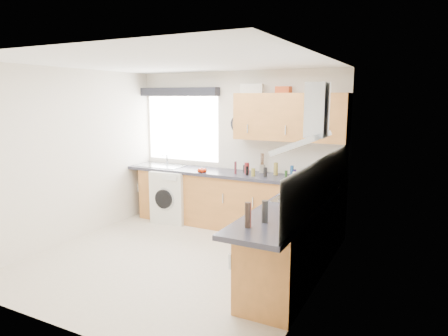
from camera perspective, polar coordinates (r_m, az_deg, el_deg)
The scene contains 40 objects.
ground_plane at distance 5.38m, azimuth -6.68°, elevation -12.84°, with size 3.60×3.60×0.00m, color beige.
ceiling at distance 4.97m, azimuth -7.29°, elevation 14.74°, with size 3.60×3.60×0.02m, color white.
wall_back at distance 6.58m, azimuth 1.84°, elevation 2.75°, with size 3.60×0.02×2.50m, color silver.
wall_front at distance 3.71m, azimuth -22.74°, elevation -3.79°, with size 3.60×0.02×2.50m, color silver.
wall_left at distance 6.21m, azimuth -20.88°, elevation 1.65°, with size 0.02×3.60×2.50m, color silver.
wall_right at distance 4.30m, azimuth 13.34°, elevation -1.45°, with size 0.02×3.60×2.50m, color silver.
window at distance 7.05m, azimuth -5.96°, elevation 5.64°, with size 1.40×0.02×1.10m, color beige.
window_blind at distance 6.96m, azimuth -6.47°, elevation 10.77°, with size 1.50×0.18×0.14m, color black.
splashback at distance 4.60m, azimuth 14.09°, elevation -1.62°, with size 0.01×3.00×0.54m, color white.
base_cab_back at distance 6.52m, azimuth -0.09°, elevation -4.65°, with size 3.00×0.58×0.86m, color #9F632C.
base_cab_corner at distance 5.98m, azimuth 13.71°, elevation -6.32°, with size 0.60×0.60×0.86m, color #9F632C.
base_cab_right at distance 4.74m, azimuth 9.92°, elevation -10.57°, with size 0.58×2.10×0.86m, color #9F632C.
worktop_back at distance 6.37m, azimuth 0.66°, elevation -0.81°, with size 3.60×0.62×0.05m, color #24242D.
worktop_right at distance 4.46m, azimuth 9.39°, elevation -5.71°, with size 0.62×2.42×0.05m, color #24242D.
sink at distance 7.04m, azimuth -9.07°, elevation 0.65°, with size 0.84×0.46×0.10m, color #AAB2BC, non-canonical shape.
oven at distance 4.88m, azimuth 10.34°, elevation -10.04°, with size 0.56×0.58×0.85m, color black.
hob_plate at distance 4.73m, azimuth 10.52°, elevation -4.43°, with size 0.52×0.52×0.01m, color #AAB2BC.
extractor_hood at distance 4.57m, azimuth 12.07°, elevation 5.86°, with size 0.52×0.78×0.66m, color #AAB2BC, non-canonical shape.
upper_cabinets at distance 6.02m, azimuth 9.41°, elevation 7.20°, with size 1.70×0.35×0.70m, color #9F632C.
washing_machine at distance 6.88m, azimuth -7.21°, elevation -3.89°, with size 0.60×0.58×0.88m, color beige.
wall_clock at distance 6.50m, azimuth 2.18°, elevation 6.29°, with size 0.31×0.31×0.04m, color black.
casserole at distance 6.32m, azimuth 4.03°, elevation 11.25°, with size 0.34×0.24×0.14m, color beige.
storage_box at distance 6.15m, azimuth 8.51°, elevation 11.00°, with size 0.21×0.18×0.10m, color #BA451D.
utensil_pot at distance 6.34m, azimuth 5.46°, elevation -0.10°, with size 0.09×0.09×0.13m, color gray.
kitchen_roll at distance 5.15m, azimuth 10.34°, elevation -1.94°, with size 0.11×0.11×0.24m, color beige.
tomato_cluster at distance 6.36m, azimuth -3.16°, elevation -0.33°, with size 0.14×0.14×0.06m, color #A71F05, non-canonical shape.
jar_0 at distance 6.34m, azimuth 2.99°, elevation -0.10°, with size 0.06×0.06×0.12m, color black.
jar_1 at distance 6.03m, azimuth 4.19°, elevation -0.62°, with size 0.06×0.06×0.12m, color olive.
jar_2 at distance 6.11m, azimuth 3.31°, elevation -0.40°, with size 0.04×0.04×0.14m, color black.
jar_3 at distance 5.86m, azimuth 9.66°, elevation -0.64°, with size 0.05×0.05×0.21m, color navy.
jar_4 at distance 5.90m, azimuth 8.85°, elevation -0.96°, with size 0.04×0.04×0.12m, color #1A3914.
jar_5 at distance 5.99m, azimuth 5.91°, elevation -0.63°, with size 0.06×0.06×0.14m, color black.
jar_6 at distance 6.20m, azimuth 1.64°, elevation 0.04°, with size 0.04×0.04×0.19m, color #501C24.
jar_7 at distance 6.13m, azimuth 10.08°, elevation -0.67°, with size 0.04×0.04×0.10m, color navy.
jar_8 at distance 6.17m, azimuth 7.40°, elevation -0.13°, with size 0.06×0.06×0.19m, color olive.
jar_9 at distance 6.22m, azimuth 3.27°, elevation -0.04°, with size 0.07×0.07×0.18m, color maroon.
bottle_0 at distance 3.67m, azimuth 3.39°, elevation -6.72°, with size 0.05×0.05×0.24m, color black.
bottle_1 at distance 3.96m, azimuth 8.44°, elevation -5.70°, with size 0.05×0.05×0.22m, color #561E27.
bottle_2 at distance 3.68m, azimuth 3.45°, elevation -6.69°, with size 0.06×0.06×0.23m, color maroon.
bottle_3 at distance 3.83m, azimuth 5.86°, elevation -6.21°, with size 0.06×0.06×0.22m, color black.
Camera 1 is at (2.79, -4.10, 2.09)m, focal length 32.00 mm.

